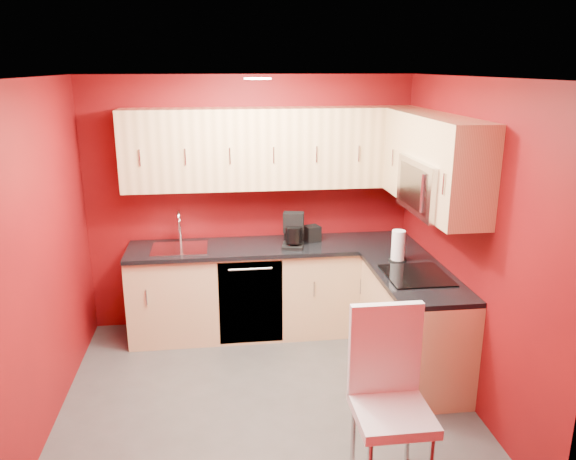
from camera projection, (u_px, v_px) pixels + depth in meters
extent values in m
plane|color=#484543|center=(265.00, 397.00, 4.53)|extent=(3.20, 3.20, 0.00)
plane|color=white|center=(261.00, 77.00, 3.83)|extent=(3.20, 3.20, 0.00)
plane|color=maroon|center=(251.00, 203.00, 5.61)|extent=(3.20, 0.00, 3.20)
plane|color=maroon|center=(289.00, 347.00, 2.75)|extent=(3.20, 0.00, 3.20)
plane|color=maroon|center=(39.00, 260.00, 3.99)|extent=(0.00, 3.00, 3.00)
plane|color=maroon|center=(467.00, 243.00, 4.38)|extent=(0.00, 3.00, 3.00)
cube|color=tan|center=(274.00, 290.00, 5.58)|extent=(2.80, 0.60, 0.87)
cube|color=tan|center=(413.00, 326.00, 4.81)|extent=(0.60, 1.30, 0.87)
cube|color=black|center=(274.00, 247.00, 5.43)|extent=(2.80, 0.63, 0.04)
cube|color=black|center=(415.00, 277.00, 4.66)|extent=(0.63, 1.27, 0.04)
cube|color=#E4BD81|center=(272.00, 148.00, 5.30)|extent=(2.80, 0.35, 0.75)
cube|color=#E4BD81|center=(413.00, 153.00, 5.02)|extent=(0.35, 0.57, 0.75)
cube|color=#E4BD81|center=(469.00, 178.00, 3.92)|extent=(0.35, 0.22, 0.75)
cube|color=#E4BD81|center=(444.00, 139.00, 4.32)|extent=(0.35, 0.76, 0.33)
cube|color=silver|center=(437.00, 186.00, 4.43)|extent=(0.40, 0.76, 0.42)
cube|color=black|center=(414.00, 187.00, 4.40)|extent=(0.02, 0.62, 0.33)
cylinder|color=silver|center=(422.00, 193.00, 4.18)|extent=(0.02, 0.02, 0.29)
cube|color=black|center=(416.00, 275.00, 4.62)|extent=(0.50, 0.55, 0.01)
cube|color=silver|center=(180.00, 249.00, 5.32)|extent=(0.52, 0.42, 0.02)
cylinder|color=silver|center=(180.00, 229.00, 5.47)|extent=(0.02, 0.02, 0.26)
torus|color=silver|center=(179.00, 218.00, 5.36)|extent=(0.02, 0.16, 0.16)
cylinder|color=silver|center=(179.00, 226.00, 5.32)|extent=(0.02, 0.02, 0.12)
cube|color=black|center=(251.00, 303.00, 5.27)|extent=(0.60, 0.02, 0.82)
cylinder|color=white|center=(258.00, 79.00, 4.12)|extent=(0.20, 0.20, 0.01)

